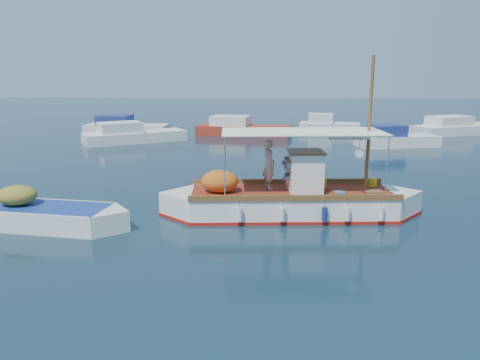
{
  "coord_description": "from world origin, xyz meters",
  "views": [
    {
      "loc": [
        -0.52,
        -16.81,
        5.44
      ],
      "look_at": [
        -1.41,
        0.0,
        1.5
      ],
      "focal_mm": 35.0,
      "sensor_mm": 36.0,
      "label": 1
    }
  ],
  "objects": [
    {
      "name": "bg_boat_e",
      "position": [
        16.45,
        25.17,
        0.49
      ],
      "size": [
        9.26,
        6.02,
        1.8
      ],
      "rotation": [
        0.0,
        0.0,
        0.42
      ],
      "color": "silver",
      "rests_on": "ground"
    },
    {
      "name": "bg_boat_nw",
      "position": [
        -10.82,
        18.84,
        0.49
      ],
      "size": [
        7.87,
        6.1,
        1.8
      ],
      "rotation": [
        0.0,
        0.0,
        0.55
      ],
      "color": "silver",
      "rests_on": "ground"
    },
    {
      "name": "bg_boat_n",
      "position": [
        -2.57,
        23.77,
        0.49
      ],
      "size": [
        8.43,
        4.23,
        1.8
      ],
      "rotation": [
        0.0,
        0.0,
        -0.18
      ],
      "color": "maroon",
      "rests_on": "ground"
    },
    {
      "name": "ground",
      "position": [
        0.0,
        0.0,
        0.0
      ],
      "size": [
        160.0,
        160.0,
        0.0
      ],
      "primitive_type": "plane",
      "color": "black",
      "rests_on": "ground"
    },
    {
      "name": "bg_boat_ne",
      "position": [
        9.05,
        17.88,
        0.49
      ],
      "size": [
        6.24,
        3.48,
        1.8
      ],
      "rotation": [
        0.0,
        0.0,
        0.23
      ],
      "color": "silver",
      "rests_on": "ground"
    },
    {
      "name": "bg_boat_far_w",
      "position": [
        -12.96,
        23.99,
        0.49
      ],
      "size": [
        7.38,
        2.76,
        1.8
      ],
      "rotation": [
        0.0,
        0.0,
        -0.06
      ],
      "color": "silver",
      "rests_on": "ground"
    },
    {
      "name": "bg_boat_far_n",
      "position": [
        5.25,
        26.41,
        0.49
      ],
      "size": [
        5.65,
        2.85,
        1.8
      ],
      "rotation": [
        0.0,
        0.0,
        -0.16
      ],
      "color": "silver",
      "rests_on": "ground"
    },
    {
      "name": "dinghy",
      "position": [
        -8.57,
        -1.22,
        0.35
      ],
      "size": [
        6.77,
        2.57,
        1.67
      ],
      "rotation": [
        0.0,
        0.0,
        -0.14
      ],
      "color": "white",
      "rests_on": "ground"
    },
    {
      "name": "fishing_caique",
      "position": [
        0.47,
        0.63,
        0.55
      ],
      "size": [
        10.14,
        3.3,
        6.2
      ],
      "rotation": [
        0.0,
        0.0,
        0.07
      ],
      "color": "white",
      "rests_on": "ground"
    }
  ]
}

